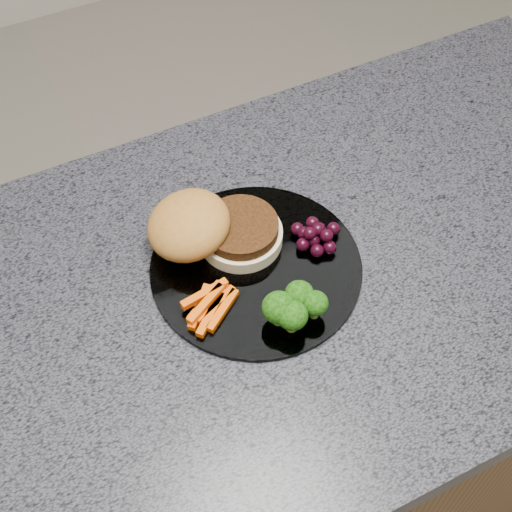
{
  "coord_description": "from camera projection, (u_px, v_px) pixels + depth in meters",
  "views": [
    {
      "loc": [
        -0.23,
        -0.43,
        1.61
      ],
      "look_at": [
        -0.01,
        0.02,
        0.93
      ],
      "focal_mm": 50.0,
      "sensor_mm": 36.0,
      "label": 1
    }
  ],
  "objects": [
    {
      "name": "carrot_sticks",
      "position": [
        209.0,
        305.0,
        0.83
      ],
      "size": [
        0.07,
        0.06,
        0.02
      ],
      "rotation": [
        0.0,
        0.0,
        0.23
      ],
      "color": "#FB5904",
      "rests_on": "plate"
    },
    {
      "name": "grape_bunch",
      "position": [
        316.0,
        235.0,
        0.88
      ],
      "size": [
        0.06,
        0.06,
        0.03
      ],
      "rotation": [
        0.0,
        0.0,
        -0.37
      ],
      "color": "black",
      "rests_on": "plate"
    },
    {
      "name": "burger",
      "position": [
        207.0,
        230.0,
        0.87
      ],
      "size": [
        0.18,
        0.15,
        0.06
      ],
      "rotation": [
        0.0,
        0.0,
        -0.23
      ],
      "color": "beige",
      "rests_on": "plate"
    },
    {
      "name": "broccoli",
      "position": [
        293.0,
        306.0,
        0.8
      ],
      "size": [
        0.08,
        0.06,
        0.05
      ],
      "rotation": [
        0.0,
        0.0,
        0.0
      ],
      "color": "olive",
      "rests_on": "plate"
    },
    {
      "name": "plate",
      "position": [
        256.0,
        267.0,
        0.87
      ],
      "size": [
        0.26,
        0.26,
        0.01
      ],
      "primitive_type": "cylinder",
      "color": "white",
      "rests_on": "countertop"
    },
    {
      "name": "countertop",
      "position": [
        268.0,
        290.0,
        0.88
      ],
      "size": [
        1.2,
        0.6,
        0.04
      ],
      "primitive_type": "cube",
      "color": "#44444D",
      "rests_on": "island_cabinet"
    },
    {
      "name": "island_cabinet",
      "position": [
        265.0,
        433.0,
        1.24
      ],
      "size": [
        1.2,
        0.6,
        0.86
      ],
      "primitive_type": "cube",
      "color": "brown",
      "rests_on": "ground"
    }
  ]
}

